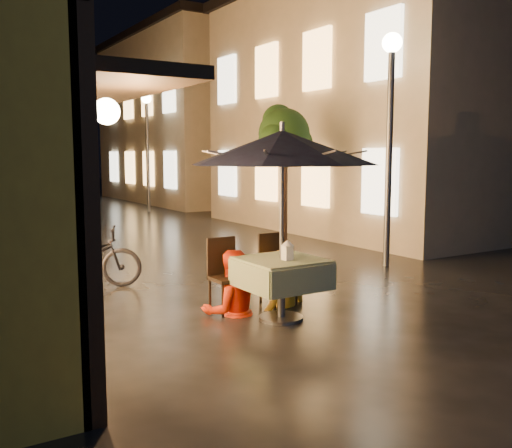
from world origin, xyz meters
TOP-DOWN VIEW (x-y plane):
  - ground at (0.00, 0.00)m, footprint 90.00×90.00m
  - east_building_near at (7.49, 6.50)m, footprint 7.30×9.30m
  - east_building_far at (7.49, 18.00)m, footprint 7.30×10.30m
  - street_tree at (2.41, 4.51)m, footprint 1.43×1.20m
  - streetlamp_near at (3.00, 2.00)m, footprint 0.36×0.36m
  - streetlamp_far at (3.00, 14.00)m, footprint 0.36×0.36m
  - cafe_table at (-0.64, 0.16)m, footprint 0.99×0.99m
  - patio_umbrella at (-0.64, 0.16)m, footprint 2.34×2.34m
  - cafe_chair_left at (-1.04, 0.89)m, footprint 0.42×0.42m
  - cafe_chair_right at (-0.24, 0.89)m, footprint 0.42×0.42m
  - table_lantern at (-0.64, 0.03)m, footprint 0.16×0.16m
  - person_orange at (-1.03, 0.75)m, footprint 0.89×0.74m
  - person_yellow at (-0.25, 0.72)m, footprint 1.08×0.79m
  - bicycle_0 at (-2.30, 3.20)m, footprint 1.91×1.26m
  - bicycle_1 at (-2.71, 4.92)m, footprint 1.82×1.10m
  - bicycle_2 at (-2.34, 6.02)m, footprint 1.87×1.10m
  - bicycle_3 at (-2.55, 6.64)m, footprint 1.58×0.52m
  - bicycle_4 at (-2.57, 8.00)m, footprint 1.68×0.62m
  - bicycle_5 at (-2.42, 8.39)m, footprint 1.80×0.95m
  - bicycle_6 at (-2.32, 8.93)m, footprint 2.03×1.26m

SIDE VIEW (x-z plane):
  - ground at x=0.00m, z-range 0.00..0.00m
  - bicycle_4 at x=-2.57m, z-range 0.00..0.87m
  - bicycle_2 at x=-2.34m, z-range 0.00..0.93m
  - bicycle_3 at x=-2.55m, z-range 0.00..0.94m
  - bicycle_0 at x=-2.30m, z-range 0.00..0.95m
  - bicycle_6 at x=-2.32m, z-range 0.00..1.01m
  - bicycle_5 at x=-2.42m, z-range 0.00..1.04m
  - bicycle_1 at x=-2.71m, z-range 0.00..1.06m
  - cafe_chair_left at x=-1.04m, z-range 0.05..1.03m
  - cafe_chair_right at x=-0.24m, z-range 0.05..1.03m
  - cafe_table at x=-0.64m, z-range 0.20..0.98m
  - person_yellow at x=-0.25m, z-range 0.00..1.50m
  - person_orange at x=-1.03m, z-range 0.00..1.64m
  - table_lantern at x=-0.64m, z-range 0.79..1.04m
  - patio_umbrella at x=-0.64m, z-range 0.92..3.38m
  - street_tree at x=2.41m, z-range 0.85..4.00m
  - streetlamp_near at x=3.00m, z-range 0.80..5.03m
  - streetlamp_far at x=3.00m, z-range 0.80..5.03m
  - east_building_near at x=7.49m, z-range 0.01..6.81m
  - east_building_far at x=7.49m, z-range 0.01..7.31m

